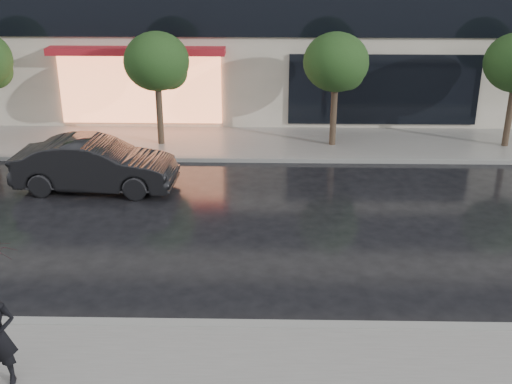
{
  "coord_description": "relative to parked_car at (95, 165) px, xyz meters",
  "views": [
    {
      "loc": [
        0.79,
        -11.4,
        7.21
      ],
      "look_at": [
        0.49,
        2.53,
        1.4
      ],
      "focal_mm": 45.0,
      "sensor_mm": 36.0,
      "label": 1
    }
  ],
  "objects": [
    {
      "name": "ground",
      "position": [
        4.27,
        -6.0,
        -0.77
      ],
      "size": [
        120.0,
        120.0,
        0.0
      ],
      "primitive_type": "plane",
      "color": "black",
      "rests_on": "ground"
    },
    {
      "name": "curb_far",
      "position": [
        4.27,
        2.5,
        -0.7
      ],
      "size": [
        60.0,
        0.25,
        0.14
      ],
      "primitive_type": "cube",
      "color": "gray",
      "rests_on": "ground"
    },
    {
      "name": "parked_car",
      "position": [
        0.0,
        0.0,
        0.0
      ],
      "size": [
        4.76,
        1.9,
        1.54
      ],
      "primitive_type": "imported",
      "rotation": [
        0.0,
        0.0,
        1.51
      ],
      "color": "black",
      "rests_on": "ground"
    },
    {
      "name": "sidewalk_far",
      "position": [
        4.27,
        4.25,
        -0.71
      ],
      "size": [
        60.0,
        3.5,
        0.12
      ],
      "primitive_type": "cube",
      "color": "slate",
      "rests_on": "ground"
    },
    {
      "name": "tree_mid_west",
      "position": [
        1.33,
        4.03,
        2.15
      ],
      "size": [
        2.2,
        2.2,
        3.99
      ],
      "color": "#33261C",
      "rests_on": "ground"
    },
    {
      "name": "curb_near",
      "position": [
        4.27,
        -7.0,
        -0.7
      ],
      "size": [
        60.0,
        0.25,
        0.14
      ],
      "primitive_type": "cube",
      "color": "gray",
      "rests_on": "ground"
    },
    {
      "name": "tree_mid_east",
      "position": [
        7.33,
        4.03,
        2.15
      ],
      "size": [
        2.2,
        2.2,
        3.99
      ],
      "color": "#33261C",
      "rests_on": "ground"
    }
  ]
}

